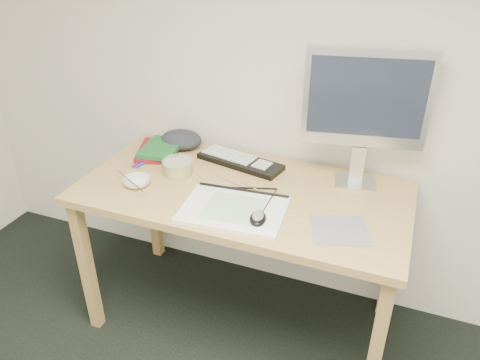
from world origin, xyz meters
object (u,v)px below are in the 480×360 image
Objects in this scene: desk at (242,205)px; rice_bowl at (137,182)px; monitor at (366,103)px; sketchpad at (234,209)px; keyboard at (240,162)px.

desk is 0.47m from rice_bowl.
monitor is (0.44, 0.24, 0.45)m from desk.
monitor is at bearing 28.55° from desk.
sketchpad is 0.46m from rice_bowl.
keyboard is at bearing 171.76° from monitor.
desk is 0.25m from keyboard.
monitor is at bearing 14.70° from keyboard.
rice_bowl reaches higher than desk.
monitor reaches higher than sketchpad.
keyboard is 0.70× the size of monitor.
keyboard is 0.49m from rice_bowl.
monitor reaches higher than desk.
sketchpad is 0.68m from monitor.
monitor reaches higher than rice_bowl.
rice_bowl reaches higher than keyboard.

